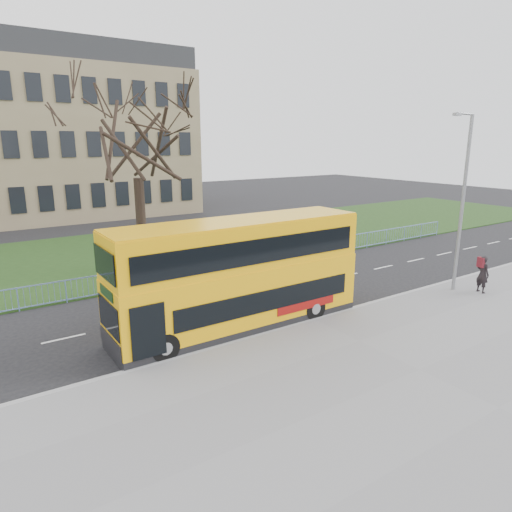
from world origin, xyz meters
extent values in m
plane|color=black|center=(0.00, 0.00, 0.00)|extent=(120.00, 120.00, 0.00)
cube|color=slate|center=(0.00, -6.75, 0.06)|extent=(80.00, 10.50, 0.12)
cube|color=gray|center=(0.00, -1.55, 0.07)|extent=(80.00, 0.20, 0.14)
cube|color=#1A3413|center=(0.00, 14.30, 0.04)|extent=(80.00, 15.40, 0.08)
cube|color=#7E6D50|center=(-5.00, 35.00, 7.00)|extent=(30.00, 15.00, 14.00)
cube|color=#FDB20A|center=(-2.83, -0.28, 1.32)|extent=(10.31, 2.46, 1.92)
cube|color=#FDB20A|center=(-2.83, -0.28, 2.44)|extent=(10.31, 2.46, 0.33)
cube|color=#FDB20A|center=(-2.83, -0.28, 3.46)|extent=(10.26, 2.41, 1.72)
cube|color=black|center=(-2.24, -1.52, 1.39)|extent=(7.96, 0.04, 0.83)
cube|color=black|center=(-2.83, -1.50, 3.38)|extent=(9.49, 0.04, 0.93)
cylinder|color=black|center=(-6.51, -1.39, 0.51)|extent=(1.02, 0.28, 1.02)
cylinder|color=black|center=(0.17, -1.39, 0.51)|extent=(1.02, 0.28, 1.02)
imported|color=black|center=(9.07, -3.49, 1.03)|extent=(0.54, 0.73, 1.83)
cylinder|color=gray|center=(8.37, -2.47, 4.30)|extent=(0.17, 0.17, 8.36)
cylinder|color=gray|center=(7.64, -2.56, 8.48)|extent=(1.47, 0.28, 0.10)
cube|color=gray|center=(6.91, -2.65, 8.43)|extent=(0.49, 0.24, 0.13)
camera|label=1|loc=(-11.89, -14.91, 7.34)|focal=32.00mm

